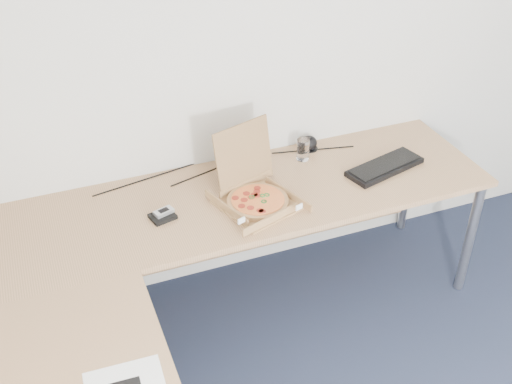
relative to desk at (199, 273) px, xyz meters
name	(u,v)px	position (x,y,z in m)	size (l,w,h in m)	color
desk	(199,273)	(0.00, 0.00, 0.00)	(2.50, 2.20, 0.73)	tan
pizza_box	(256,196)	(0.39, 0.34, 0.07)	(0.32, 0.37, 0.33)	#A37849
drinking_glass	(303,149)	(0.76, 0.62, 0.09)	(0.07, 0.07, 0.12)	white
keyboard	(385,167)	(1.11, 0.38, 0.04)	(0.42, 0.15, 0.03)	black
wallet	(163,216)	(-0.05, 0.39, 0.04)	(0.11, 0.09, 0.02)	black
phone	(164,212)	(-0.04, 0.40, 0.06)	(0.09, 0.05, 0.02)	#B2B5BA
paper_sheet	(125,384)	(-0.40, -0.47, 0.03)	(0.26, 0.18, 0.00)	white
dome_speaker	(309,142)	(0.83, 0.71, 0.07)	(0.10, 0.10, 0.08)	black
cable_bundle	(222,166)	(0.35, 0.71, 0.03)	(0.67, 0.04, 0.01)	black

